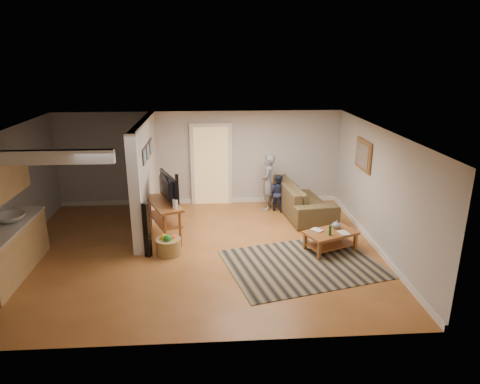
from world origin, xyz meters
name	(u,v)px	position (x,y,z in m)	size (l,w,h in m)	color
ground	(198,250)	(0.00, 0.00, 0.00)	(7.50, 7.50, 0.00)	brown
room_shell	(145,179)	(-1.07, 0.43, 1.46)	(7.54, 6.02, 2.52)	#AAA7A3
area_rug	(303,264)	(2.06, -0.75, 0.01)	(2.89, 2.11, 0.01)	black
sofa	(300,211)	(2.60, 2.20, 0.00)	(2.68, 1.05, 0.78)	#443522
coffee_table	(331,235)	(2.76, -0.14, 0.32)	(1.20, 0.97, 0.62)	brown
tv_console	(164,205)	(-0.73, 0.69, 0.77)	(0.97, 1.43, 1.15)	brown
speaker_left	(147,230)	(-1.00, -0.20, 0.57)	(0.11, 0.11, 1.15)	black
speaker_right	(177,191)	(-0.61, 2.70, 0.45)	(0.09, 0.09, 0.91)	black
toy_basket	(168,245)	(-0.60, -0.12, 0.19)	(0.51, 0.51, 0.46)	olive
child	(267,209)	(1.76, 2.39, 0.00)	(0.53, 0.35, 1.46)	gray
toddler	(277,210)	(2.00, 2.26, 0.00)	(0.47, 0.37, 0.97)	#1E2540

